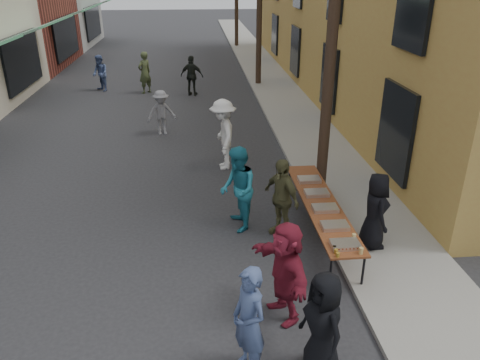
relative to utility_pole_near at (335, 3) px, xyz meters
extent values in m
plane|color=#28282B|center=(-4.30, -3.00, -4.50)|extent=(120.00, 120.00, 0.00)
cube|color=gray|center=(0.70, 12.00, -4.45)|extent=(2.20, 60.00, 0.10)
cylinder|color=#2D2116|center=(0.00, 0.00, 0.00)|extent=(0.26, 0.26, 9.00)
cube|color=brown|center=(-0.50, -1.90, -3.77)|extent=(0.70, 4.00, 0.04)
cylinder|color=black|center=(-0.79, -3.78, -4.14)|extent=(0.04, 0.04, 0.71)
cylinder|color=black|center=(-0.21, -3.78, -4.14)|extent=(0.04, 0.04, 0.71)
cylinder|color=black|center=(-0.79, -0.02, -4.14)|extent=(0.04, 0.04, 0.71)
cylinder|color=black|center=(-0.21, -0.02, -4.14)|extent=(0.04, 0.04, 0.71)
cube|color=maroon|center=(-0.50, -3.55, -3.71)|extent=(0.50, 0.33, 0.08)
cube|color=#B2B2B7|center=(-0.50, -2.90, -3.71)|extent=(0.50, 0.33, 0.08)
cube|color=tan|center=(-0.50, -2.20, -3.71)|extent=(0.50, 0.33, 0.08)
cube|color=#B2B2B7|center=(-0.50, -1.50, -3.71)|extent=(0.50, 0.33, 0.08)
cube|color=tan|center=(-0.50, -0.80, -3.71)|extent=(0.50, 0.33, 0.08)
cylinder|color=#A57F26|center=(-0.72, -3.85, -3.71)|extent=(0.07, 0.07, 0.08)
cylinder|color=#A57F26|center=(-0.72, -3.75, -3.71)|extent=(0.07, 0.07, 0.08)
cylinder|color=#A57F26|center=(-0.72, -3.65, -3.71)|extent=(0.07, 0.07, 0.08)
cylinder|color=tan|center=(-0.30, -3.80, -3.69)|extent=(0.08, 0.08, 0.12)
imported|color=black|center=(-1.41, -5.52, -3.69)|extent=(0.75, 0.92, 1.62)
imported|color=#435583|center=(-2.39, -5.40, -3.66)|extent=(0.65, 0.73, 1.69)
imported|color=teal|center=(-2.19, -1.45, -3.57)|extent=(0.79, 0.96, 1.85)
imported|color=white|center=(-2.29, 1.95, -3.52)|extent=(0.80, 1.31, 1.97)
imported|color=brown|center=(-1.32, -1.77, -3.64)|extent=(0.87, 1.08, 1.71)
imported|color=maroon|center=(-1.70, -4.32, -3.65)|extent=(0.96, 1.66, 1.71)
imported|color=black|center=(0.40, -2.55, -3.62)|extent=(0.50, 0.76, 1.56)
imported|color=gray|center=(-4.18, 5.08, -3.75)|extent=(1.08, 0.80, 1.50)
imported|color=black|center=(-3.15, 10.31, -3.64)|extent=(1.09, 0.71, 1.73)
imported|color=#475330|center=(-5.25, 10.92, -3.58)|extent=(0.78, 0.78, 1.83)
imported|color=#4E6298|center=(-7.30, 11.51, -3.69)|extent=(0.96, 1.00, 1.62)
camera|label=1|loc=(-2.98, -10.29, 0.69)|focal=35.00mm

